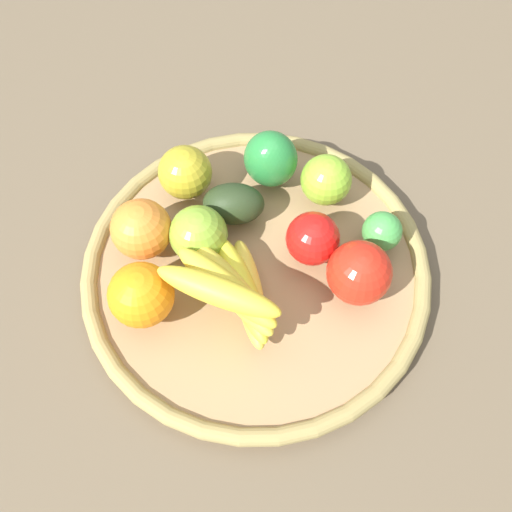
{
  "coord_description": "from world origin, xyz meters",
  "views": [
    {
      "loc": [
        0.34,
        -0.11,
        0.68
      ],
      "look_at": [
        0.0,
        0.0,
        0.05
      ],
      "focal_mm": 40.18,
      "sensor_mm": 36.0,
      "label": 1
    }
  ],
  "objects_px": {
    "apple_3": "(313,239)",
    "apple_4": "(185,172)",
    "avocado": "(234,204)",
    "banana_bunch": "(234,290)",
    "apple_1": "(198,234)",
    "orange_0": "(141,295)",
    "apple_2": "(359,273)",
    "bell_pepper": "(271,159)",
    "orange_1": "(141,229)",
    "apple_0": "(326,180)",
    "lime_0": "(382,231)"
  },
  "relations": [
    {
      "from": "banana_bunch",
      "to": "apple_1",
      "type": "height_order",
      "value": "banana_bunch"
    },
    {
      "from": "orange_1",
      "to": "bell_pepper",
      "type": "relative_size",
      "value": 0.92
    },
    {
      "from": "bell_pepper",
      "to": "apple_3",
      "type": "xyz_separation_m",
      "value": [
        0.13,
        0.01,
        -0.01
      ]
    },
    {
      "from": "lime_0",
      "to": "apple_4",
      "type": "bearing_deg",
      "value": -126.37
    },
    {
      "from": "apple_0",
      "to": "bell_pepper",
      "type": "xyz_separation_m",
      "value": [
        -0.05,
        -0.06,
        0.01
      ]
    },
    {
      "from": "orange_0",
      "to": "banana_bunch",
      "type": "height_order",
      "value": "banana_bunch"
    },
    {
      "from": "apple_4",
      "to": "apple_3",
      "type": "xyz_separation_m",
      "value": [
        0.15,
        0.13,
        -0.0
      ]
    },
    {
      "from": "apple_0",
      "to": "banana_bunch",
      "type": "bearing_deg",
      "value": -53.13
    },
    {
      "from": "bell_pepper",
      "to": "apple_1",
      "type": "height_order",
      "value": "bell_pepper"
    },
    {
      "from": "apple_2",
      "to": "banana_bunch",
      "type": "distance_m",
      "value": 0.15
    },
    {
      "from": "apple_4",
      "to": "apple_3",
      "type": "height_order",
      "value": "apple_4"
    },
    {
      "from": "apple_2",
      "to": "apple_1",
      "type": "height_order",
      "value": "apple_2"
    },
    {
      "from": "bell_pepper",
      "to": "orange_1",
      "type": "bearing_deg",
      "value": 51.2
    },
    {
      "from": "apple_2",
      "to": "apple_0",
      "type": "bearing_deg",
      "value": 174.31
    },
    {
      "from": "apple_4",
      "to": "apple_2",
      "type": "distance_m",
      "value": 0.27
    },
    {
      "from": "orange_1",
      "to": "lime_0",
      "type": "bearing_deg",
      "value": 73.13
    },
    {
      "from": "avocado",
      "to": "lime_0",
      "type": "xyz_separation_m",
      "value": [
        0.1,
        0.17,
        -0.0
      ]
    },
    {
      "from": "apple_1",
      "to": "apple_2",
      "type": "bearing_deg",
      "value": 56.27
    },
    {
      "from": "orange_1",
      "to": "avocado",
      "type": "xyz_separation_m",
      "value": [
        -0.01,
        0.12,
        -0.01
      ]
    },
    {
      "from": "banana_bunch",
      "to": "apple_1",
      "type": "relative_size",
      "value": 2.1
    },
    {
      "from": "apple_0",
      "to": "apple_1",
      "type": "xyz_separation_m",
      "value": [
        0.03,
        -0.18,
        0.0
      ]
    },
    {
      "from": "orange_1",
      "to": "orange_0",
      "type": "distance_m",
      "value": 0.09
    },
    {
      "from": "orange_0",
      "to": "apple_4",
      "type": "height_order",
      "value": "orange_0"
    },
    {
      "from": "avocado",
      "to": "bell_pepper",
      "type": "bearing_deg",
      "value": 124.18
    },
    {
      "from": "apple_0",
      "to": "lime_0",
      "type": "bearing_deg",
      "value": 24.47
    },
    {
      "from": "avocado",
      "to": "apple_2",
      "type": "height_order",
      "value": "apple_2"
    },
    {
      "from": "lime_0",
      "to": "apple_2",
      "type": "bearing_deg",
      "value": -46.83
    },
    {
      "from": "bell_pepper",
      "to": "apple_1",
      "type": "bearing_deg",
      "value": 69.1
    },
    {
      "from": "orange_1",
      "to": "apple_4",
      "type": "distance_m",
      "value": 0.1
    },
    {
      "from": "orange_0",
      "to": "apple_2",
      "type": "relative_size",
      "value": 1.0
    },
    {
      "from": "orange_1",
      "to": "avocado",
      "type": "bearing_deg",
      "value": 94.12
    },
    {
      "from": "apple_2",
      "to": "avocado",
      "type": "bearing_deg",
      "value": -143.16
    },
    {
      "from": "avocado",
      "to": "apple_3",
      "type": "height_order",
      "value": "apple_3"
    },
    {
      "from": "apple_0",
      "to": "bell_pepper",
      "type": "bearing_deg",
      "value": -129.42
    },
    {
      "from": "banana_bunch",
      "to": "orange_0",
      "type": "bearing_deg",
      "value": -105.85
    },
    {
      "from": "bell_pepper",
      "to": "apple_3",
      "type": "bearing_deg",
      "value": 130.65
    },
    {
      "from": "apple_0",
      "to": "apple_1",
      "type": "height_order",
      "value": "apple_1"
    },
    {
      "from": "banana_bunch",
      "to": "orange_1",
      "type": "bearing_deg",
      "value": -144.46
    },
    {
      "from": "orange_0",
      "to": "apple_2",
      "type": "bearing_deg",
      "value": 78.62
    },
    {
      "from": "apple_2",
      "to": "bell_pepper",
      "type": "bearing_deg",
      "value": -166.56
    },
    {
      "from": "avocado",
      "to": "apple_1",
      "type": "relative_size",
      "value": 1.1
    },
    {
      "from": "apple_0",
      "to": "apple_4",
      "type": "bearing_deg",
      "value": -111.19
    },
    {
      "from": "avocado",
      "to": "banana_bunch",
      "type": "height_order",
      "value": "banana_bunch"
    },
    {
      "from": "orange_0",
      "to": "apple_2",
      "type": "height_order",
      "value": "same"
    },
    {
      "from": "apple_2",
      "to": "lime_0",
      "type": "relative_size",
      "value": 1.54
    },
    {
      "from": "apple_3",
      "to": "apple_4",
      "type": "bearing_deg",
      "value": -139.47
    },
    {
      "from": "orange_0",
      "to": "apple_3",
      "type": "xyz_separation_m",
      "value": [
        -0.01,
        0.22,
        -0.01
      ]
    },
    {
      "from": "orange_1",
      "to": "apple_0",
      "type": "distance_m",
      "value": 0.25
    },
    {
      "from": "apple_2",
      "to": "orange_1",
      "type": "bearing_deg",
      "value": -120.96
    },
    {
      "from": "apple_3",
      "to": "bell_pepper",
      "type": "bearing_deg",
      "value": -174.71
    }
  ]
}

